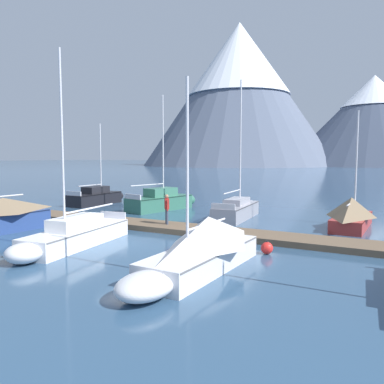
% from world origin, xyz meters
% --- Properties ---
extents(ground_plane, '(700.00, 700.00, 0.00)m').
position_xyz_m(ground_plane, '(0.00, 0.00, 0.00)').
color(ground_plane, '#2D4C6B').
extents(mountain_west_summit, '(87.85, 87.85, 64.83)m').
position_xyz_m(mountain_west_summit, '(-55.21, 155.30, 34.42)').
color(mountain_west_summit, slate).
rests_on(mountain_west_summit, ground).
extents(mountain_central_massif, '(77.50, 77.50, 40.31)m').
position_xyz_m(mountain_central_massif, '(0.16, 178.73, 20.72)').
color(mountain_central_massif, '#424C60').
rests_on(mountain_central_massif, ground).
extents(dock, '(27.36, 2.44, 0.30)m').
position_xyz_m(dock, '(0.00, 4.00, 0.15)').
color(dock, brown).
rests_on(dock, ground).
extents(sailboat_nearest_berth, '(1.82, 6.02, 6.97)m').
position_xyz_m(sailboat_nearest_berth, '(-12.07, 11.26, 0.63)').
color(sailboat_nearest_berth, black).
rests_on(sailboat_nearest_berth, ground).
extents(sailboat_mid_dock_port, '(3.18, 6.78, 8.80)m').
position_xyz_m(sailboat_mid_dock_port, '(-5.20, 11.07, 0.68)').
color(sailboat_mid_dock_port, '#336B56').
rests_on(sailboat_mid_dock_port, ground).
extents(sailboat_mid_dock_starboard, '(2.44, 7.24, 8.72)m').
position_xyz_m(sailboat_mid_dock_starboard, '(-2.10, -1.64, 0.56)').
color(sailboat_mid_dock_starboard, white).
rests_on(sailboat_mid_dock_starboard, ground).
extents(sailboat_far_berth, '(2.09, 6.90, 9.20)m').
position_xyz_m(sailboat_far_berth, '(1.42, 10.09, 0.59)').
color(sailboat_far_berth, '#93939E').
rests_on(sailboat_far_berth, ground).
extents(sailboat_outer_slip, '(2.28, 7.50, 6.72)m').
position_xyz_m(sailboat_outer_slip, '(4.68, -2.14, 0.88)').
color(sailboat_outer_slip, silver).
rests_on(sailboat_outer_slip, ground).
extents(sailboat_end_of_dock, '(2.08, 6.65, 6.82)m').
position_xyz_m(sailboat_end_of_dock, '(8.61, 9.69, 0.83)').
color(sailboat_end_of_dock, '#B2332D').
rests_on(sailboat_end_of_dock, ground).
extents(person_on_dock, '(0.41, 0.48, 1.69)m').
position_xyz_m(person_on_dock, '(-0.63, 4.14, 1.26)').
color(person_on_dock, '#384256').
rests_on(person_on_dock, dock).
extents(mooring_buoy_channel_marker, '(0.52, 0.52, 0.60)m').
position_xyz_m(mooring_buoy_channel_marker, '(6.08, 1.35, 0.26)').
color(mooring_buoy_channel_marker, red).
rests_on(mooring_buoy_channel_marker, ground).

